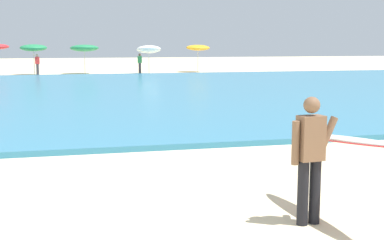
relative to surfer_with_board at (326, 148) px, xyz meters
The scene contains 8 objects.
sea 19.52m from the surfer_with_board, 99.51° to the left, with size 120.00×28.00×0.14m, color teal.
surfer_with_board is the anchor object (origin of this frame).
beach_umbrella_2 35.73m from the surfer_with_board, 98.67° to the left, with size 1.99×2.00×2.33m.
beach_umbrella_3 35.77m from the surfer_with_board, 92.61° to the left, with size 2.19×2.21×2.30m.
beach_umbrella_4 34.96m from the surfer_with_board, 84.65° to the left, with size 1.89×1.94×2.29m.
beach_umbrella_5 37.04m from the surfer_with_board, 78.17° to the left, with size 1.94×1.97×2.29m.
beachgoer_near_row_mid 35.10m from the surfer_with_board, 98.40° to the left, with size 0.32×0.20×1.58m.
beachgoer_near_row_right 35.12m from the surfer_with_board, 85.80° to the left, with size 0.32×0.20×1.58m.
Camera 1 is at (-0.19, -5.49, 2.43)m, focal length 49.47 mm.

